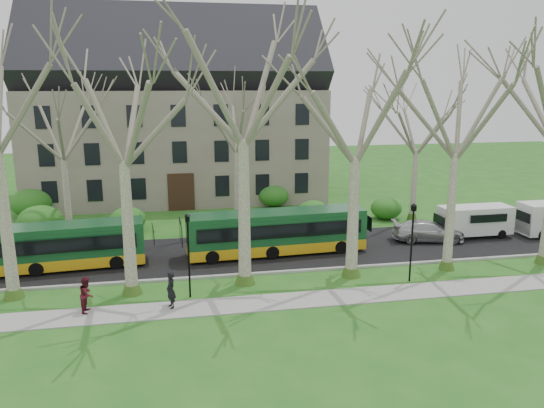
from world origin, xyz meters
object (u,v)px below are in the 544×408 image
at_px(van_a, 475,222).
at_px(pedestrian_a, 171,290).
at_px(bus_lead, 47,247).
at_px(bus_follow, 277,232).
at_px(sedan, 428,231).
at_px(pedestrian_b, 87,294).

distance_m(van_a, pedestrian_a, 22.62).
bearing_deg(van_a, bus_lead, -177.51).
relative_size(bus_follow, van_a, 2.24).
distance_m(sedan, van_a, 3.72).
bearing_deg(pedestrian_a, bus_lead, -153.90).
distance_m(bus_lead, van_a, 28.09).
height_order(bus_lead, sedan, bus_lead).
xyz_separation_m(pedestrian_a, pedestrian_b, (-3.92, 0.29, -0.05)).
distance_m(pedestrian_a, pedestrian_b, 3.93).
distance_m(bus_lead, pedestrian_b, 7.21).
xyz_separation_m(van_a, pedestrian_b, (-24.97, -8.00, -0.23)).
bearing_deg(sedan, bus_follow, 105.38).
relative_size(bus_lead, bus_follow, 0.96).
bearing_deg(pedestrian_a, bus_follow, 117.73).
bearing_deg(pedestrian_b, sedan, -62.78).
height_order(bus_lead, bus_follow, bus_follow).
bearing_deg(bus_lead, pedestrian_b, -69.67).
xyz_separation_m(sedan, pedestrian_b, (-21.29, -7.65, 0.16)).
bearing_deg(sedan, pedestrian_b, 121.48).
bearing_deg(sedan, bus_lead, 104.42).
distance_m(sedan, pedestrian_a, 19.10).
bearing_deg(bus_lead, van_a, -1.91).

